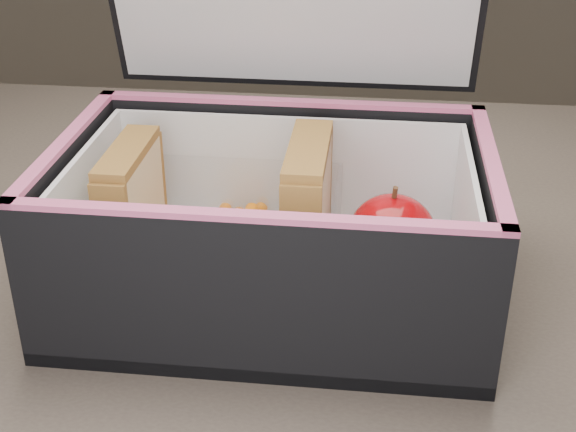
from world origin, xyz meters
name	(u,v)px	position (x,y,z in m)	size (l,w,h in m)	color
kitchen_table	(313,345)	(0.00, 0.00, 0.66)	(1.20, 0.80, 0.75)	brown
lunch_bag	(274,215)	(-0.03, -0.05, 0.82)	(0.31, 0.26, 0.31)	black
plastic_tub	(220,235)	(-0.07, -0.06, 0.80)	(0.17, 0.12, 0.07)	white
sandwich_left	(133,210)	(-0.13, -0.06, 0.82)	(0.03, 0.09, 0.10)	tan
sandwich_right	(307,215)	(0.00, -0.06, 0.82)	(0.03, 0.10, 0.11)	tan
carrot_sticks	(228,253)	(-0.06, -0.06, 0.78)	(0.05, 0.15, 0.03)	#FF6C00
paper_napkin	(384,275)	(0.06, -0.05, 0.77)	(0.08, 0.08, 0.01)	white
red_apple	(392,234)	(0.06, -0.05, 0.80)	(0.08, 0.08, 0.07)	#7E0002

